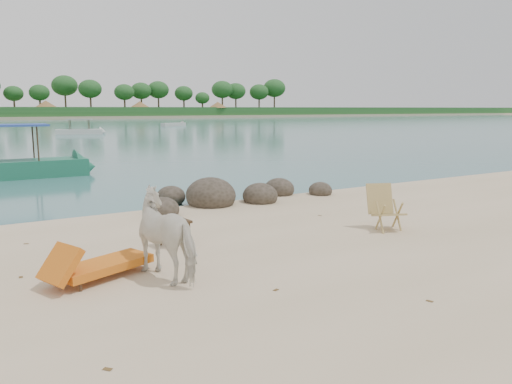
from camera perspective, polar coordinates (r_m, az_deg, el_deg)
boulders at (r=14.49m, az=-3.25°, el=-0.52°), size 6.18×2.71×1.04m
cow at (r=8.16m, az=-9.72°, el=-4.89°), size 1.16×1.80×1.40m
side_table at (r=10.05m, az=-9.26°, el=-4.85°), size 0.65×0.47×0.48m
lounge_chair at (r=8.45m, az=-16.94°, el=-7.60°), size 2.02×1.31×0.57m
deck_chair at (r=11.47m, az=14.97°, el=-1.90°), size 0.86×0.90×1.01m
boat_mid at (r=57.72m, az=-19.56°, el=7.61°), size 5.54×2.90×2.65m
boat_far at (r=81.19m, az=-9.41°, el=7.69°), size 5.10×2.88×0.58m
dead_leaves at (r=8.27m, az=-5.70°, el=-9.65°), size 9.04×6.76×0.00m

